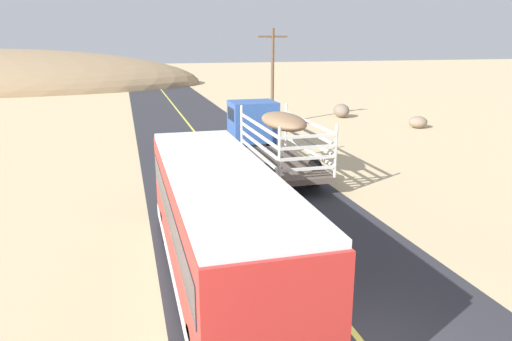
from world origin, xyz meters
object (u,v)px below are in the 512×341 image
Objects in this scene: power_pole_mid at (272,74)px; boulder_mid_field at (418,122)px; boulder_near_shoulder at (341,111)px; bus at (219,224)px; livestock_truck at (264,128)px.

power_pole_mid is 11.18m from boulder_mid_field.
boulder_near_shoulder is (6.46, 1.65, -3.23)m from power_pole_mid.
boulder_mid_field is at bearing 46.09° from bus.
bus is (-4.76, -12.46, -0.04)m from livestock_truck.
power_pole_mid reaches higher than boulder_mid_field.
livestock_truck is at bearing -154.11° from boulder_mid_field.
livestock_truck is 13.33m from bus.
power_pole_mid is at bearing 70.69° from livestock_truck.
boulder_near_shoulder is at bearing 50.59° from livestock_truck.
boulder_near_shoulder is (15.02, 24.94, -1.19)m from bus.
boulder_mid_field is at bearing -60.64° from boulder_near_shoulder.
boulder_mid_field is (9.78, -4.25, -3.36)m from power_pole_mid.
power_pole_mid is at bearing 69.83° from bus.
boulder_near_shoulder reaches higher than boulder_mid_field.
boulder_near_shoulder is 6.77m from boulder_mid_field.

